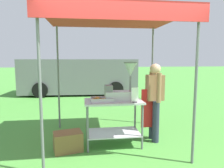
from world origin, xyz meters
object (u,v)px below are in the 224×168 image
object	(u,v)px
donut_cart	(113,113)
donut_tray	(102,100)
vendor	(154,98)
menu_sign	(135,96)
supply_crate	(68,141)
stall_canopy	(113,21)
donut_fryer	(122,86)
van_grey	(80,76)

from	to	relation	value
donut_cart	donut_tray	size ratio (longest dim) A/B	2.58
vendor	menu_sign	bearing A→B (deg)	-144.87
supply_crate	donut_tray	bearing A→B (deg)	11.01
vendor	donut_tray	bearing A→B (deg)	-172.32
donut_cart	menu_sign	world-z (taller)	menu_sign
stall_canopy	donut_cart	world-z (taller)	stall_canopy
donut_fryer	donut_tray	bearing A→B (deg)	-174.97
donut_cart	menu_sign	distance (m)	0.58
donut_fryer	menu_sign	xyz separation A→B (m)	(0.19, -0.24, -0.16)
donut_cart	vendor	size ratio (longest dim) A/B	0.70
donut_cart	menu_sign	size ratio (longest dim) A/B	4.01
van_grey	menu_sign	bearing A→B (deg)	-80.02
menu_sign	supply_crate	bearing A→B (deg)	176.42
donut_fryer	van_grey	bearing A→B (deg)	98.65
donut_tray	donut_fryer	size ratio (longest dim) A/B	0.58
donut_cart	donut_tray	distance (m)	0.36
stall_canopy	van_grey	bearing A→B (deg)	97.18
vendor	van_grey	world-z (taller)	van_grey
supply_crate	vendor	bearing A→B (deg)	8.92
donut_tray	van_grey	size ratio (longest dim) A/B	0.08
menu_sign	stall_canopy	bearing A→B (deg)	137.75
stall_canopy	donut_tray	bearing A→B (deg)	-149.93
stall_canopy	supply_crate	distance (m)	2.42
donut_tray	donut_fryer	distance (m)	0.48
donut_tray	menu_sign	world-z (taller)	menu_sign
stall_canopy	supply_crate	world-z (taller)	stall_canopy
vendor	supply_crate	distance (m)	1.91
stall_canopy	vendor	world-z (taller)	stall_canopy
donut_cart	van_grey	world-z (taller)	van_grey
stall_canopy	supply_crate	xyz separation A→B (m)	(-0.88, -0.26, -2.24)
donut_tray	stall_canopy	bearing A→B (deg)	30.07
stall_canopy	menu_sign	world-z (taller)	stall_canopy
vendor	supply_crate	world-z (taller)	vendor
stall_canopy	menu_sign	distance (m)	1.49
donut_cart	stall_canopy	bearing A→B (deg)	90.00
menu_sign	vendor	bearing A→B (deg)	35.13
donut_cart	van_grey	distance (m)	6.37
donut_fryer	menu_sign	world-z (taller)	donut_fryer
donut_cart	supply_crate	xyz separation A→B (m)	(-0.88, -0.16, -0.47)
donut_cart	vendor	distance (m)	0.91
menu_sign	supply_crate	distance (m)	1.51
donut_fryer	supply_crate	bearing A→B (deg)	-171.27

